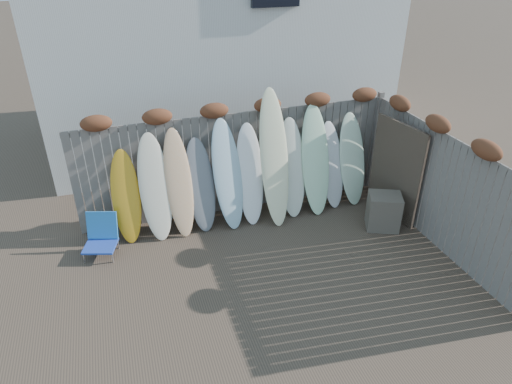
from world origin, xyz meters
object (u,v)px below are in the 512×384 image
object	(u,v)px
wooden_crate	(384,211)
lattice_panel	(395,171)
beach_chair	(101,236)
surfboard_0	(126,197)

from	to	relation	value
wooden_crate	lattice_panel	size ratio (longest dim) A/B	0.36
beach_chair	surfboard_0	bearing A→B (deg)	33.09
lattice_panel	surfboard_0	world-z (taller)	lattice_panel
lattice_panel	wooden_crate	bearing A→B (deg)	-145.85
lattice_panel	surfboard_0	xyz separation A→B (m)	(-4.90, 0.78, -0.13)
lattice_panel	surfboard_0	size ratio (longest dim) A/B	1.11
beach_chair	wooden_crate	xyz separation A→B (m)	(5.01, -0.83, 0.02)
lattice_panel	surfboard_0	distance (m)	4.96
surfboard_0	lattice_panel	bearing A→B (deg)	-3.46
wooden_crate	surfboard_0	distance (m)	4.68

